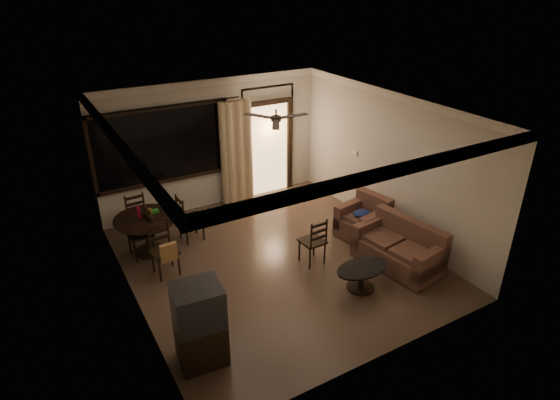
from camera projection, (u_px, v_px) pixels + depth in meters
ground at (277, 261)px, 8.49m from camera, size 5.50×5.50×0.00m
room_shell at (258, 133)px, 9.34m from camera, size 5.50×6.70×5.50m
dining_table at (147, 225)px, 8.52m from camera, size 1.15×1.15×0.94m
dining_chair_west at (142, 242)px, 8.54m from camera, size 0.44×0.44×0.95m
dining_chair_east at (191, 226)px, 9.06m from camera, size 0.44×0.44×0.95m
dining_chair_south at (165, 259)px, 7.99m from camera, size 0.44×0.50×0.95m
dining_chair_north at (135, 222)px, 9.24m from camera, size 0.44×0.44×0.95m
tv_cabinet at (200, 324)px, 6.07m from camera, size 0.67×0.61×1.18m
sofa at (400, 249)px, 8.25m from camera, size 1.01×1.61×0.81m
armchair at (364, 221)px, 9.15m from camera, size 0.94×0.94×0.82m
coffee_table at (362, 274)px, 7.63m from camera, size 0.93×0.56×0.41m
side_chair at (312, 249)px, 8.34m from camera, size 0.42×0.42×0.91m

